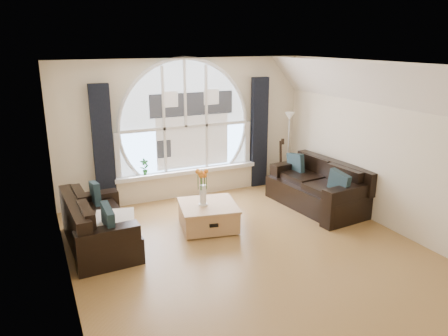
{
  "coord_description": "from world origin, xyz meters",
  "views": [
    {
      "loc": [
        -2.76,
        -5.13,
        3.03
      ],
      "look_at": [
        0.0,
        0.9,
        1.05
      ],
      "focal_mm": 34.63,
      "sensor_mm": 36.0,
      "label": 1
    }
  ],
  "objects_px": {
    "potted_plant": "(145,167)",
    "guitar": "(279,162)",
    "coffee_chest": "(208,215)",
    "sofa_left": "(99,221)",
    "vase_flowers": "(203,183)",
    "floor_lamp": "(288,150)",
    "sofa_right": "(317,186)"
  },
  "relations": [
    {
      "from": "potted_plant",
      "to": "floor_lamp",
      "type": "bearing_deg",
      "value": -6.9
    },
    {
      "from": "floor_lamp",
      "to": "sofa_left",
      "type": "bearing_deg",
      "value": -163.88
    },
    {
      "from": "coffee_chest",
      "to": "vase_flowers",
      "type": "height_order",
      "value": "vase_flowers"
    },
    {
      "from": "vase_flowers",
      "to": "floor_lamp",
      "type": "distance_m",
      "value": 2.73
    },
    {
      "from": "vase_flowers",
      "to": "guitar",
      "type": "height_order",
      "value": "vase_flowers"
    },
    {
      "from": "sofa_left",
      "to": "potted_plant",
      "type": "bearing_deg",
      "value": 51.29
    },
    {
      "from": "coffee_chest",
      "to": "guitar",
      "type": "xyz_separation_m",
      "value": [
        2.2,
        1.36,
        0.3
      ]
    },
    {
      "from": "floor_lamp",
      "to": "guitar",
      "type": "distance_m",
      "value": 0.33
    },
    {
      "from": "sofa_right",
      "to": "vase_flowers",
      "type": "bearing_deg",
      "value": 174.6
    },
    {
      "from": "guitar",
      "to": "floor_lamp",
      "type": "bearing_deg",
      "value": -20.93
    },
    {
      "from": "sofa_left",
      "to": "vase_flowers",
      "type": "distance_m",
      "value": 1.71
    },
    {
      "from": "floor_lamp",
      "to": "potted_plant",
      "type": "bearing_deg",
      "value": 173.1
    },
    {
      "from": "sofa_right",
      "to": "potted_plant",
      "type": "relative_size",
      "value": 6.13
    },
    {
      "from": "sofa_left",
      "to": "sofa_right",
      "type": "bearing_deg",
      "value": -3.44
    },
    {
      "from": "vase_flowers",
      "to": "potted_plant",
      "type": "relative_size",
      "value": 2.23
    },
    {
      "from": "potted_plant",
      "to": "guitar",
      "type": "bearing_deg",
      "value": -4.92
    },
    {
      "from": "sofa_right",
      "to": "floor_lamp",
      "type": "height_order",
      "value": "floor_lamp"
    },
    {
      "from": "sofa_left",
      "to": "floor_lamp",
      "type": "height_order",
      "value": "floor_lamp"
    },
    {
      "from": "coffee_chest",
      "to": "floor_lamp",
      "type": "relative_size",
      "value": 0.58
    },
    {
      "from": "vase_flowers",
      "to": "guitar",
      "type": "bearing_deg",
      "value": 30.8
    },
    {
      "from": "vase_flowers",
      "to": "guitar",
      "type": "relative_size",
      "value": 0.66
    },
    {
      "from": "vase_flowers",
      "to": "potted_plant",
      "type": "distance_m",
      "value": 1.7
    },
    {
      "from": "guitar",
      "to": "potted_plant",
      "type": "bearing_deg",
      "value": -166.13
    },
    {
      "from": "coffee_chest",
      "to": "potted_plant",
      "type": "height_order",
      "value": "potted_plant"
    },
    {
      "from": "coffee_chest",
      "to": "potted_plant",
      "type": "distance_m",
      "value": 1.79
    },
    {
      "from": "vase_flowers",
      "to": "sofa_right",
      "type": "bearing_deg",
      "value": 0.58
    },
    {
      "from": "coffee_chest",
      "to": "sofa_left",
      "type": "bearing_deg",
      "value": -170.95
    },
    {
      "from": "sofa_left",
      "to": "guitar",
      "type": "relative_size",
      "value": 1.63
    },
    {
      "from": "sofa_right",
      "to": "potted_plant",
      "type": "xyz_separation_m",
      "value": [
        -2.84,
        1.59,
        0.31
      ]
    },
    {
      "from": "vase_flowers",
      "to": "guitar",
      "type": "xyz_separation_m",
      "value": [
        2.29,
        1.36,
        -0.27
      ]
    },
    {
      "from": "vase_flowers",
      "to": "sofa_left",
      "type": "bearing_deg",
      "value": 177.78
    },
    {
      "from": "coffee_chest",
      "to": "sofa_right",
      "type": "bearing_deg",
      "value": 11.39
    }
  ]
}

